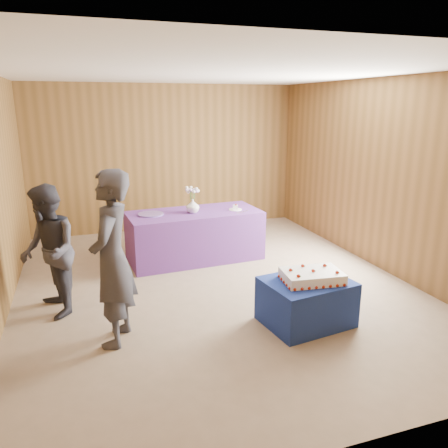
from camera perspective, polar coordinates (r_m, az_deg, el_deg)
name	(u,v)px	position (r m, az deg, el deg)	size (l,w,h in m)	color
ground	(215,286)	(5.87, -1.21, -8.05)	(6.00, 6.00, 0.00)	gray
room_shell	(214,149)	(5.41, -1.32, 9.75)	(5.04, 6.04, 2.72)	brown
cake_table	(306,302)	(4.92, 10.69, -9.94)	(0.90, 0.70, 0.50)	navy
serving_table	(195,235)	(6.75, -3.87, -1.50)	(2.00, 0.90, 0.75)	#5E3084
sheet_cake	(312,276)	(4.80, 11.43, -6.69)	(0.70, 0.52, 0.15)	white
vase	(193,206)	(6.59, -4.12, 2.38)	(0.20, 0.20, 0.21)	silver
flower_spray	(192,190)	(6.54, -4.16, 4.46)	(0.22, 0.22, 0.17)	#2B6D2E
platter	(151,214)	(6.55, -9.55, 1.28)	(0.38, 0.38, 0.02)	#6D50A1
plate	(235,209)	(6.77, 1.49, 1.91)	(0.20, 0.20, 0.01)	white
cake_slice	(235,207)	(6.76, 1.50, 2.24)	(0.09, 0.08, 0.09)	white
knife	(243,212)	(6.64, 2.44, 1.60)	(0.26, 0.02, 0.00)	silver
guest_left	(112,259)	(4.39, -14.40, -4.48)	(0.64, 0.42, 1.76)	#33333C
guest_right	(49,252)	(5.23, -21.92, -3.39)	(0.73, 0.57, 1.50)	#302F39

